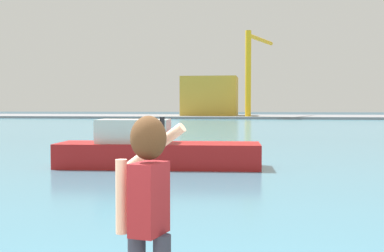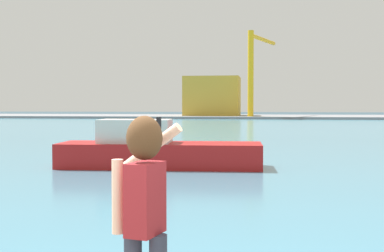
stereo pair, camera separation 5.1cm
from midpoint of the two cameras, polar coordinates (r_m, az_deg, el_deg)
name	(u,v)px [view 2 (the right image)]	position (r m, az deg, el deg)	size (l,w,h in m)	color
ground_plane	(249,128)	(53.36, 6.43, -0.27)	(220.00, 220.00, 0.00)	#334751
harbor_water	(250,127)	(55.36, 6.48, -0.17)	(140.00, 100.00, 0.02)	teal
far_shore_dock	(256,117)	(95.32, 7.12, 1.04)	(140.00, 20.00, 0.41)	gray
person_photographer	(144,203)	(4.01, -4.96, -8.51)	(0.54, 0.57, 1.74)	#2D3342
boat_moored	(155,150)	(20.35, -4.05, -2.71)	(8.08, 2.69, 1.90)	#B21919
warehouse_left	(213,96)	(95.52, 2.32, 3.33)	(10.05, 9.11, 7.17)	gold
port_crane	(255,63)	(90.58, 7.00, 7.02)	(4.92, 13.39, 14.66)	yellow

